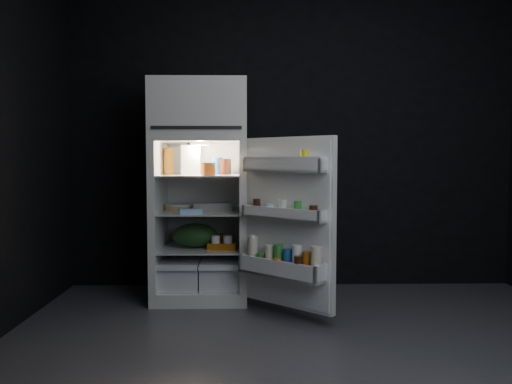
{
  "coord_description": "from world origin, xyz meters",
  "views": [
    {
      "loc": [
        -0.41,
        -2.83,
        1.14
      ],
      "look_at": [
        -0.34,
        1.0,
        0.9
      ],
      "focal_mm": 35.0,
      "sensor_mm": 36.0,
      "label": 1
    }
  ],
  "objects_px": {
    "refrigerator": "(201,183)",
    "milk_jug": "(190,160)",
    "fridge_door": "(287,226)",
    "yogurt_tray": "(223,246)",
    "egg_carton": "(212,207)"
  },
  "relations": [
    {
      "from": "refrigerator",
      "to": "milk_jug",
      "type": "bearing_deg",
      "value": -170.74
    },
    {
      "from": "fridge_door",
      "to": "yogurt_tray",
      "type": "distance_m",
      "value": 0.71
    },
    {
      "from": "refrigerator",
      "to": "yogurt_tray",
      "type": "relative_size",
      "value": 7.72
    },
    {
      "from": "fridge_door",
      "to": "milk_jug",
      "type": "height_order",
      "value": "fridge_door"
    },
    {
      "from": "milk_jug",
      "to": "yogurt_tray",
      "type": "xyz_separation_m",
      "value": [
        0.28,
        -0.14,
        -0.69
      ]
    },
    {
      "from": "fridge_door",
      "to": "milk_jug",
      "type": "bearing_deg",
      "value": 140.86
    },
    {
      "from": "egg_carton",
      "to": "yogurt_tray",
      "type": "height_order",
      "value": "egg_carton"
    },
    {
      "from": "refrigerator",
      "to": "fridge_door",
      "type": "distance_m",
      "value": 0.96
    },
    {
      "from": "egg_carton",
      "to": "milk_jug",
      "type": "bearing_deg",
      "value": 148.64
    },
    {
      "from": "milk_jug",
      "to": "egg_carton",
      "type": "height_order",
      "value": "milk_jug"
    },
    {
      "from": "fridge_door",
      "to": "egg_carton",
      "type": "relative_size",
      "value": 3.93
    },
    {
      "from": "refrigerator",
      "to": "milk_jug",
      "type": "relative_size",
      "value": 7.42
    },
    {
      "from": "refrigerator",
      "to": "milk_jug",
      "type": "height_order",
      "value": "refrigerator"
    },
    {
      "from": "milk_jug",
      "to": "refrigerator",
      "type": "bearing_deg",
      "value": -2.1
    },
    {
      "from": "refrigerator",
      "to": "fridge_door",
      "type": "xyz_separation_m",
      "value": [
        0.66,
        -0.63,
        -0.28
      ]
    }
  ]
}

